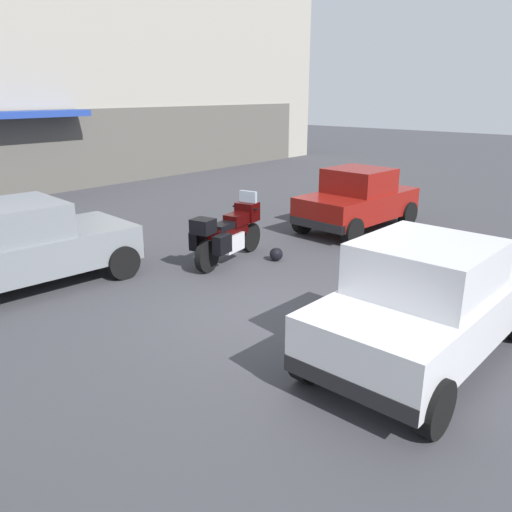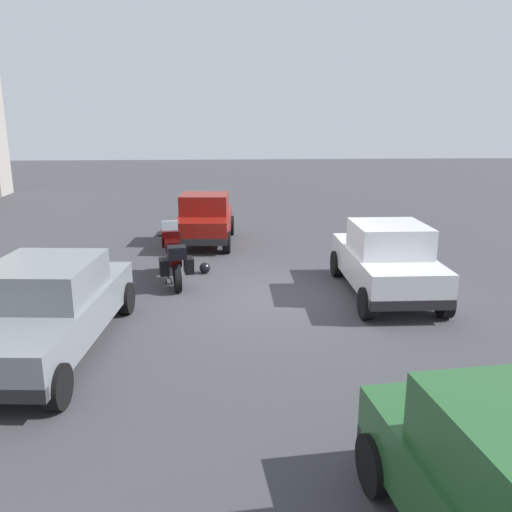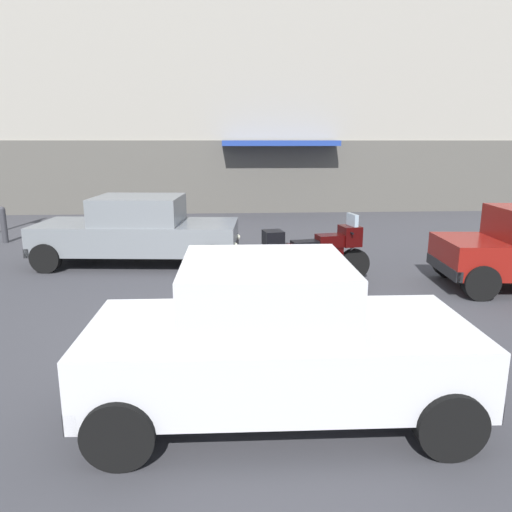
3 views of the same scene
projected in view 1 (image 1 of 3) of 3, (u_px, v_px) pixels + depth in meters
name	position (u px, v px, depth m)	size (l,w,h in m)	color
ground_plane	(272.00, 311.00, 8.30)	(80.00, 80.00, 0.00)	#38383D
motorcycle	(228.00, 233.00, 10.54)	(2.25, 0.96, 1.36)	black
helmet	(276.00, 254.00, 10.73)	(0.28, 0.28, 0.28)	black
car_sedan_far	(4.00, 249.00, 8.92)	(4.68, 2.25, 1.56)	slate
car_compact_side	(358.00, 200.00, 13.00)	(3.55, 1.90, 1.56)	maroon
car_wagon_end	(426.00, 302.00, 6.58)	(3.90, 1.83, 1.64)	silver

